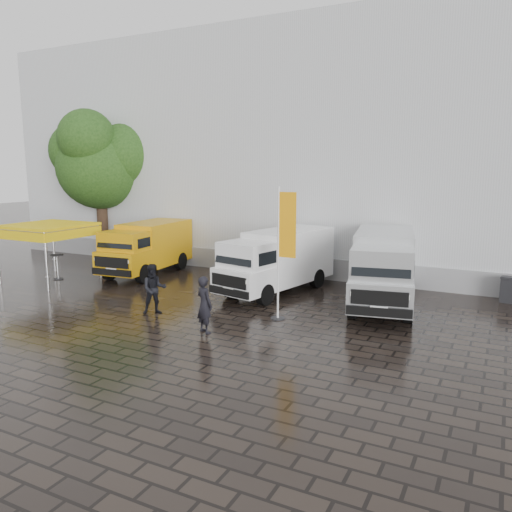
{
  "coord_description": "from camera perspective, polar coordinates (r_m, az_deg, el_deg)",
  "views": [
    {
      "loc": [
        7.23,
        -13.83,
        5.13
      ],
      "look_at": [
        -0.87,
        2.2,
        1.96
      ],
      "focal_mm": 35.0,
      "sensor_mm": 36.0,
      "label": 1
    }
  ],
  "objects": [
    {
      "name": "van_white",
      "position": [
        20.71,
        2.38,
        -0.72
      ],
      "size": [
        3.17,
        6.18,
        2.56
      ],
      "primitive_type": null,
      "rotation": [
        0.0,
        0.0,
        -0.21
      ],
      "color": "white",
      "rests_on": "ground"
    },
    {
      "name": "ground",
      "position": [
        16.43,
        -0.75,
        -8.18
      ],
      "size": [
        120.0,
        120.0,
        0.0
      ],
      "primitive_type": "plane",
      "color": "black",
      "rests_on": "ground"
    },
    {
      "name": "flagpole",
      "position": [
        16.72,
        3.13,
        0.96
      ],
      "size": [
        0.88,
        0.5,
        4.54
      ],
      "color": "black",
      "rests_on": "ground"
    },
    {
      "name": "van_yellow",
      "position": [
        24.85,
        -12.39,
        0.79
      ],
      "size": [
        2.57,
        5.58,
        2.5
      ],
      "primitive_type": null,
      "rotation": [
        0.0,
        0.0,
        0.09
      ],
      "color": "#CF8F0A",
      "rests_on": "ground"
    },
    {
      "name": "person_tent",
      "position": [
        18.1,
        -11.56,
        -3.72
      ],
      "size": [
        1.1,
        1.09,
        1.8
      ],
      "primitive_type": "imported",
      "rotation": [
        0.0,
        0.0,
        0.76
      ],
      "color": "black",
      "rests_on": "ground"
    },
    {
      "name": "canopy_tent",
      "position": [
        24.6,
        -22.74,
        3.02
      ],
      "size": [
        3.28,
        3.28,
        2.63
      ],
      "color": "silver",
      "rests_on": "ground"
    },
    {
      "name": "exhibition_hall",
      "position": [
        30.3,
        17.2,
        11.22
      ],
      "size": [
        44.0,
        16.0,
        12.0
      ],
      "primitive_type": "cube",
      "color": "silver",
      "rests_on": "ground"
    },
    {
      "name": "hall_plinth",
      "position": [
        22.88,
        13.04,
        -1.93
      ],
      "size": [
        44.0,
        0.15,
        1.0
      ],
      "primitive_type": "cube",
      "color": "gray",
      "rests_on": "ground"
    },
    {
      "name": "van_silver",
      "position": [
        19.33,
        14.31,
        -1.52
      ],
      "size": [
        3.27,
        6.61,
        2.74
      ],
      "primitive_type": null,
      "rotation": [
        0.0,
        0.0,
        0.19
      ],
      "color": "silver",
      "rests_on": "ground"
    },
    {
      "name": "wheelie_bin",
      "position": [
        21.66,
        26.95,
        -3.43
      ],
      "size": [
        0.69,
        0.69,
        1.0
      ],
      "primitive_type": "cube",
      "rotation": [
        0.0,
        0.0,
        -0.16
      ],
      "color": "black",
      "rests_on": "ground"
    },
    {
      "name": "tree",
      "position": [
        30.18,
        -17.4,
        10.28
      ],
      "size": [
        4.78,
        4.78,
        8.58
      ],
      "color": "black",
      "rests_on": "ground"
    },
    {
      "name": "person_front",
      "position": [
        15.79,
        -5.91,
        -5.55
      ],
      "size": [
        0.78,
        0.66,
        1.82
      ],
      "primitive_type": "imported",
      "rotation": [
        0.0,
        0.0,
        2.73
      ],
      "color": "black",
      "rests_on": "ground"
    },
    {
      "name": "cocktail_table",
      "position": [
        25.02,
        -21.74,
        -1.17
      ],
      "size": [
        0.6,
        0.6,
        1.17
      ],
      "primitive_type": "cylinder",
      "color": "black",
      "rests_on": "ground"
    }
  ]
}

